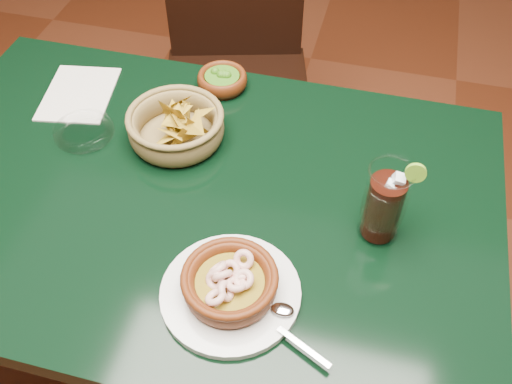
% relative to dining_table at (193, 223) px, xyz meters
% --- Properties ---
extents(ground, '(7.00, 7.00, 0.00)m').
position_rel_dining_table_xyz_m(ground, '(0.00, 0.00, -0.65)').
color(ground, '#471C0C').
rests_on(ground, ground).
extents(dining_table, '(1.20, 0.80, 0.75)m').
position_rel_dining_table_xyz_m(dining_table, '(0.00, 0.00, 0.00)').
color(dining_table, black).
rests_on(dining_table, ground).
extents(dining_chair, '(0.54, 0.54, 0.95)m').
position_rel_dining_table_xyz_m(dining_chair, '(-0.11, 0.71, -0.13)').
color(dining_chair, black).
rests_on(dining_chair, ground).
extents(shrimp_plate, '(0.30, 0.24, 0.08)m').
position_rel_dining_table_xyz_m(shrimp_plate, '(0.14, -0.20, 0.13)').
color(shrimp_plate, silver).
rests_on(shrimp_plate, dining_table).
extents(chip_basket, '(0.24, 0.24, 0.14)m').
position_rel_dining_table_xyz_m(chip_basket, '(-0.07, 0.14, 0.14)').
color(chip_basket, olive).
rests_on(chip_basket, dining_table).
extents(guacamole_ramekin, '(0.13, 0.13, 0.05)m').
position_rel_dining_table_xyz_m(guacamole_ramekin, '(-0.03, 0.33, 0.12)').
color(guacamole_ramekin, '#481C08').
rests_on(guacamole_ramekin, dining_table).
extents(cola_drink, '(0.16, 0.16, 0.18)m').
position_rel_dining_table_xyz_m(cola_drink, '(0.37, -0.01, 0.18)').
color(cola_drink, white).
rests_on(cola_drink, dining_table).
extents(glass_ashtray, '(0.14, 0.14, 0.03)m').
position_rel_dining_table_xyz_m(glass_ashtray, '(-0.27, 0.09, 0.11)').
color(glass_ashtray, white).
rests_on(glass_ashtray, dining_table).
extents(paper_menu, '(0.18, 0.22, 0.00)m').
position_rel_dining_table_xyz_m(paper_menu, '(-0.34, 0.22, 0.10)').
color(paper_menu, beige).
rests_on(paper_menu, dining_table).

